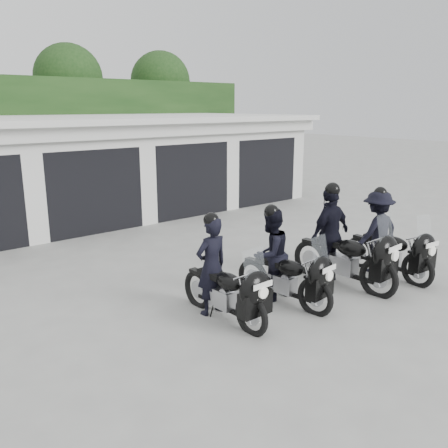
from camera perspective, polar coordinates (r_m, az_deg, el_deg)
ground at (r=8.55m, az=1.14°, el=-8.50°), size 80.00×80.00×0.00m
garage_block at (r=15.06m, az=-19.44°, el=6.18°), size 16.40×6.80×2.96m
background_vegetation at (r=19.69m, az=-23.86°, el=11.40°), size 20.00×3.90×5.80m
police_bike_a at (r=7.40m, az=-0.17°, el=-6.47°), size 0.59×1.98×1.73m
police_bike_b at (r=8.09m, az=6.55°, el=-4.41°), size 0.84×1.98×1.73m
police_bike_c at (r=9.09m, az=13.57°, el=-1.97°), size 1.10×2.26×1.97m
police_bike_d at (r=9.88m, az=18.65°, el=-1.45°), size 1.12×2.06×1.79m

